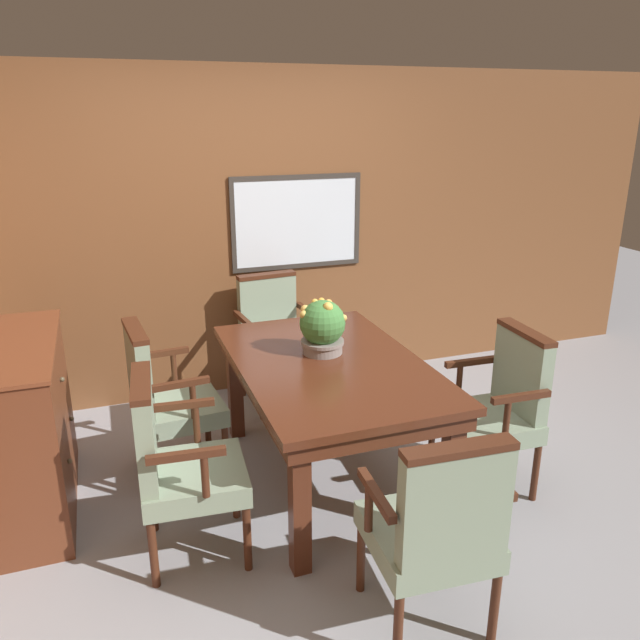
% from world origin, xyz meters
% --- Properties ---
extents(ground_plane, '(14.00, 14.00, 0.00)m').
position_xyz_m(ground_plane, '(0.00, 0.00, 0.00)').
color(ground_plane, '#93969E').
extents(wall_back, '(7.20, 0.08, 2.45)m').
position_xyz_m(wall_back, '(0.00, 1.75, 1.23)').
color(wall_back, brown).
rests_on(wall_back, ground_plane).
extents(dining_table, '(1.03, 1.63, 0.77)m').
position_xyz_m(dining_table, '(0.07, 0.24, 0.67)').
color(dining_table, '#4C2314').
rests_on(dining_table, ground_plane).
extents(chair_head_far, '(0.57, 0.55, 0.97)m').
position_xyz_m(chair_head_far, '(0.08, 1.43, 0.53)').
color(chair_head_far, '#472314').
rests_on(chair_head_far, ground_plane).
extents(chair_left_near, '(0.54, 0.57, 0.97)m').
position_xyz_m(chair_left_near, '(-0.85, -0.14, 0.53)').
color(chair_left_near, '#472314').
rests_on(chair_left_near, ground_plane).
extents(chair_right_near, '(0.52, 0.56, 0.97)m').
position_xyz_m(chair_right_near, '(0.97, -0.15, 0.53)').
color(chair_right_near, '#472314').
rests_on(chair_right_near, ground_plane).
extents(chair_head_near, '(0.56, 0.53, 0.97)m').
position_xyz_m(chair_head_near, '(0.08, -1.00, 0.53)').
color(chair_head_near, '#472314').
rests_on(chair_head_near, ground_plane).
extents(chair_left_far, '(0.54, 0.57, 0.97)m').
position_xyz_m(chair_left_far, '(-0.83, 0.62, 0.53)').
color(chair_left_far, '#472314').
rests_on(chair_left_far, ground_plane).
extents(potted_plant, '(0.27, 0.27, 0.33)m').
position_xyz_m(potted_plant, '(0.08, 0.38, 0.93)').
color(potted_plant, gray).
rests_on(potted_plant, dining_table).
extents(sideboard_cabinet, '(0.46, 1.14, 0.98)m').
position_xyz_m(sideboard_cabinet, '(-1.59, 0.54, 0.49)').
color(sideboard_cabinet, brown).
rests_on(sideboard_cabinet, ground_plane).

